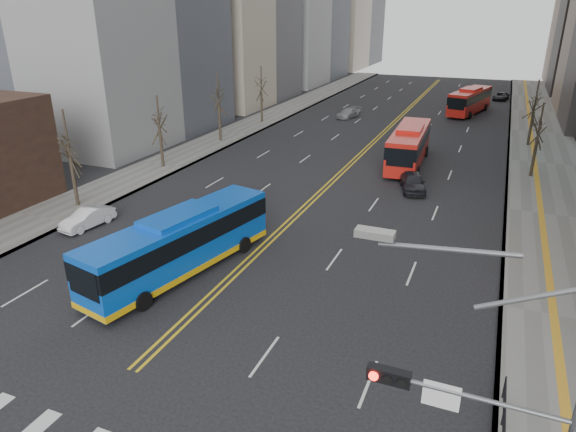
{
  "coord_description": "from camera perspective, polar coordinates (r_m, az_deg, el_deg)",
  "views": [
    {
      "loc": [
        12.61,
        -8.57,
        14.07
      ],
      "look_at": [
        2.78,
        15.32,
        3.53
      ],
      "focal_mm": 32.0,
      "sensor_mm": 36.0,
      "label": 1
    }
  ],
  "objects": [
    {
      "name": "signal_mast",
      "position": [
        14.07,
        22.76,
        -20.83
      ],
      "size": [
        5.37,
        0.37,
        9.39
      ],
      "color": "slate",
      "rests_on": "ground"
    },
    {
      "name": "street_trees",
      "position": [
        48.33,
        -2.29,
        11.21
      ],
      "size": [
        35.2,
        47.2,
        7.6
      ],
      "color": "#2D231B",
      "rests_on": "ground"
    },
    {
      "name": "car_silver",
      "position": [
        72.11,
        6.77,
        11.31
      ],
      "size": [
        2.89,
        4.72,
        1.28
      ],
      "primitive_type": "imported",
      "rotation": [
        0.0,
        0.0,
        -0.27
      ],
      "color": "#9A9B9F",
      "rests_on": "ground"
    },
    {
      "name": "sidewalk_left",
      "position": [
        62.56,
        -6.08,
        9.14
      ],
      "size": [
        5.0,
        130.0,
        0.15
      ],
      "primitive_type": "cube",
      "color": "slate",
      "rests_on": "ground"
    },
    {
      "name": "red_bus_near",
      "position": [
        50.39,
        13.31,
        7.83
      ],
      "size": [
        3.35,
        11.93,
        3.73
      ],
      "color": "red",
      "rests_on": "ground"
    },
    {
      "name": "car_dark_mid",
      "position": [
        43.46,
        13.71,
        3.71
      ],
      "size": [
        2.97,
        4.76,
        1.51
      ],
      "primitive_type": "imported",
      "rotation": [
        0.0,
        0.0,
        0.29
      ],
      "color": "black",
      "rests_on": "ground"
    },
    {
      "name": "car_white",
      "position": [
        37.78,
        -21.39,
        -0.22
      ],
      "size": [
        1.94,
        4.08,
        1.29
      ],
      "primitive_type": "imported",
      "rotation": [
        0.0,
        0.0,
        -0.15
      ],
      "color": "white",
      "rests_on": "ground"
    },
    {
      "name": "red_bus_far",
      "position": [
        78.42,
        19.56,
        12.11
      ],
      "size": [
        5.24,
        11.77,
        3.63
      ],
      "color": "red",
      "rests_on": "ground"
    },
    {
      "name": "centerline",
      "position": [
        66.32,
        11.04,
        9.55
      ],
      "size": [
        0.55,
        100.0,
        0.01
      ],
      "color": "gold",
      "rests_on": "ground"
    },
    {
      "name": "blue_bus",
      "position": [
        29.36,
        -11.87,
        -2.82
      ],
      "size": [
        5.21,
        12.71,
        3.61
      ],
      "color": "blue",
      "rests_on": "ground"
    },
    {
      "name": "car_dark_far",
      "position": [
        92.58,
        22.58,
        12.19
      ],
      "size": [
        2.7,
        4.63,
        1.21
      ],
      "primitive_type": "imported",
      "rotation": [
        0.0,
        0.0,
        -0.17
      ],
      "color": "black",
      "rests_on": "ground"
    },
    {
      "name": "sidewalk_right",
      "position": [
        55.58,
        26.74,
        5.22
      ],
      "size": [
        7.0,
        130.0,
        0.15
      ],
      "primitive_type": "cube",
      "color": "slate",
      "rests_on": "ground"
    }
  ]
}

